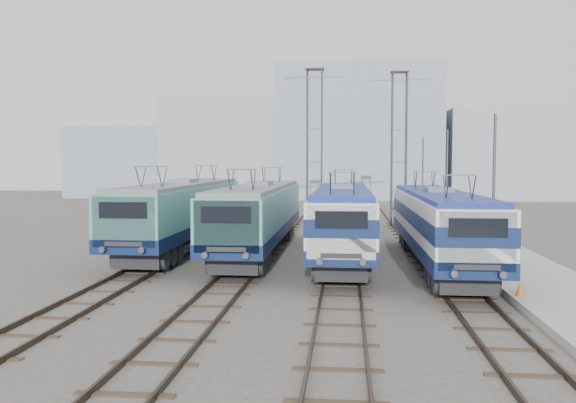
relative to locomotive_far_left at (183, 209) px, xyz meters
The scene contains 16 objects.
ground 11.63m from the locomotive_far_left, 53.66° to the right, with size 160.00×160.00×0.00m, color #514C47.
platform 17.13m from the locomotive_far_left, ahead, with size 4.00×70.00×0.30m, color #9E9E99.
locomotive_far_left is the anchor object (origin of this frame).
locomotive_center_left 4.64m from the locomotive_far_left, 14.21° to the right, with size 2.90×18.31×3.45m.
locomotive_center_right 9.29m from the locomotive_far_left, 14.38° to the right, with size 2.82×17.86×3.36m.
locomotive_far_right 14.20m from the locomotive_far_left, 18.03° to the right, with size 2.78×17.59×3.31m.
catenary_tower_west 15.12m from the locomotive_far_left, 62.24° to the left, with size 4.50×1.20×12.00m.
catenary_tower_east 20.34m from the locomotive_far_left, 48.21° to the left, with size 4.50×1.20×12.00m.
mast_front 16.98m from the locomotive_far_left, 25.06° to the right, with size 0.12×0.12×7.00m, color #3F4247.
mast_mid 16.13m from the locomotive_far_left, 17.44° to the left, with size 0.12×0.12×7.00m, color #3F4247.
mast_rear 22.80m from the locomotive_far_left, 47.62° to the left, with size 0.12×0.12×7.00m, color #3F4247.
safety_cone 19.33m from the locomotive_far_left, 37.60° to the right, with size 0.30×0.30×0.51m, color #D25618.
building_west 53.52m from the locomotive_far_left, 97.82° to the left, with size 18.00×12.00×14.00m, color #979FAA.
building_center 54.32m from the locomotive_far_left, 78.50° to the left, with size 22.00×14.00×18.00m, color #8894AA.
building_east 61.23m from the locomotive_far_left, 59.80° to the left, with size 16.00×12.00×12.00m, color #979FAA.
building_far_west 57.78m from the locomotive_far_left, 113.76° to the left, with size 14.00×10.00×10.00m, color #8894AA.
Camera 1 is at (2.43, -24.27, 4.95)m, focal length 38.00 mm.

